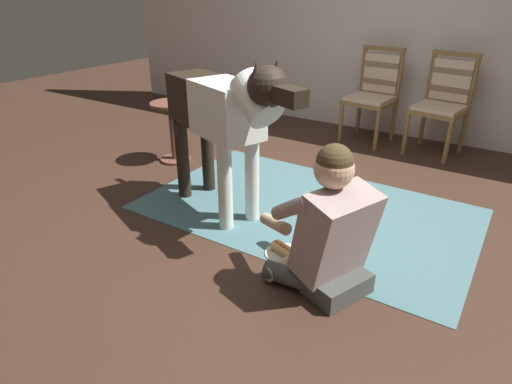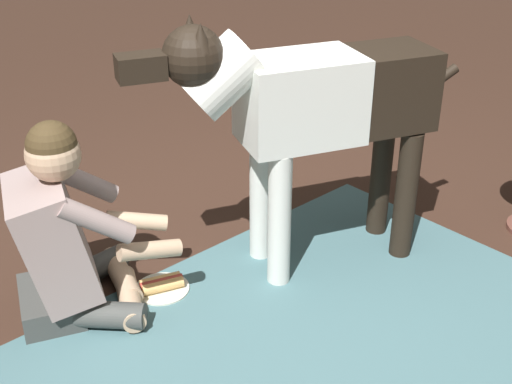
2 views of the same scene
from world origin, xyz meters
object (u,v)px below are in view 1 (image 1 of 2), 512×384
Objects in this scene: dining_chair_right_of_pair at (444,99)px; large_dog at (222,114)px; person_sitting_on_floor at (329,232)px; hot_dog_on_plate at (284,251)px; dining_chair_left_of_pair at (374,91)px; round_side_table at (173,127)px.

dining_chair_right_of_pair is 2.49m from large_dog.
large_dog reaches higher than person_sitting_on_floor.
person_sitting_on_floor is 0.59× the size of large_dog.
dining_chair_right_of_pair reaches higher than hot_dog_on_plate.
person_sitting_on_floor is 1.15m from large_dog.
dining_chair_left_of_pair is 2.59m from hot_dog_on_plate.
hot_dog_on_plate is at bearing -21.46° from large_dog.
hot_dog_on_plate is 0.42× the size of round_side_table.
dining_chair_left_of_pair is 1.70× the size of round_side_table.
dining_chair_left_of_pair is 2.30m from large_dog.
large_dog is at bearing -114.38° from dining_chair_right_of_pair.
dining_chair_left_of_pair is at bearing 104.27° from person_sitting_on_floor.
hot_dog_on_plate is at bearing -98.46° from dining_chair_right_of_pair.
large_dog is at bearing -29.79° from round_side_table.
dining_chair_left_of_pair is 0.70m from dining_chair_right_of_pair.
round_side_table reaches higher than hot_dog_on_plate.
round_side_table is at bearing 154.10° from person_sitting_on_floor.
person_sitting_on_floor is 0.49m from hot_dog_on_plate.
dining_chair_right_of_pair is 2.60m from hot_dog_on_plate.
person_sitting_on_floor is at bearing -21.46° from hot_dog_on_plate.
dining_chair_left_of_pair is at bearing 97.47° from hot_dog_on_plate.
person_sitting_on_floor reaches higher than hot_dog_on_plate.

